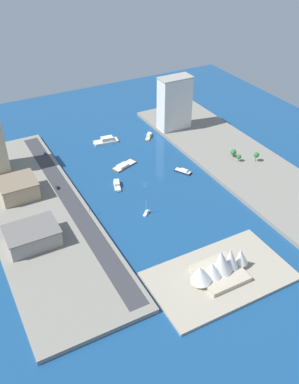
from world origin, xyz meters
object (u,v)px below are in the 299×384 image
at_px(barge_flat_brown, 124,166).
at_px(hotel_broad_white, 175,103).
at_px(ferry_white_commuter, 106,141).
at_px(opera_landmark, 219,267).
at_px(suv_black, 57,187).
at_px(patrol_launch_navy, 183,171).
at_px(carpark_squat_concrete, 32,236).
at_px(apartment_midrise_tan, 18,188).
at_px(traffic_light_waterfront, 89,207).
at_px(sailboat_small_white, 146,213).
at_px(hatchback_blue, 44,153).
at_px(water_taxi_orange, 149,136).
at_px(yacht_sleek_gray, 117,185).

bearing_deg(barge_flat_brown, hotel_broad_white, -151.98).
relative_size(ferry_white_commuter, opera_landmark, 0.59).
bearing_deg(hotel_broad_white, suv_black, 19.60).
height_order(patrol_launch_navy, carpark_squat_concrete, carpark_squat_concrete).
xyz_separation_m(patrol_launch_navy, hotel_broad_white, (-33.33, -71.31, 27.87)).
height_order(apartment_midrise_tan, traffic_light_waterfront, apartment_midrise_tan).
bearing_deg(sailboat_small_white, apartment_midrise_tan, -39.10).
xyz_separation_m(sailboat_small_white, hotel_broad_white, (-87.41, -107.24, 28.07)).
relative_size(apartment_midrise_tan, carpark_squat_concrete, 0.82).
bearing_deg(carpark_squat_concrete, hatchback_blue, -110.12).
distance_m(hotel_broad_white, hatchback_blue, 131.91).
bearing_deg(suv_black, hotel_broad_white, -160.40).
bearing_deg(apartment_midrise_tan, water_taxi_orange, -162.48).
height_order(carpark_squat_concrete, traffic_light_waterfront, carpark_squat_concrete).
distance_m(yacht_sleek_gray, patrol_launch_navy, 58.73).
bearing_deg(traffic_light_waterfront, suv_black, -74.86).
distance_m(yacht_sleek_gray, hatchback_blue, 82.37).
bearing_deg(sailboat_small_white, suv_black, -50.44).
bearing_deg(barge_flat_brown, water_taxi_orange, -139.74).
height_order(water_taxi_orange, ferry_white_commuter, ferry_white_commuter).
relative_size(traffic_light_waterfront, opera_landmark, 0.15).
bearing_deg(ferry_white_commuter, sailboat_small_white, 81.25).
relative_size(patrol_launch_navy, traffic_light_waterfront, 2.31).
xyz_separation_m(hotel_broad_white, opera_landmark, (79.11, 184.87, -19.15)).
xyz_separation_m(hotel_broad_white, hatchback_blue, (129.22, -9.04, -24.90)).
relative_size(carpark_squat_concrete, suv_black, 6.61).
relative_size(water_taxi_orange, hotel_broad_white, 0.29).
relative_size(patrol_launch_navy, suv_black, 2.88).
bearing_deg(yacht_sleek_gray, apartment_midrise_tan, -15.24).
distance_m(yacht_sleek_gray, carpark_squat_concrete, 88.03).
relative_size(water_taxi_orange, apartment_midrise_tan, 0.52).
distance_m(ferry_white_commuter, carpark_squat_concrete, 150.13).
bearing_deg(opera_landmark, patrol_launch_navy, -111.96).
height_order(water_taxi_orange, hatchback_blue, hatchback_blue).
relative_size(patrol_launch_navy, hotel_broad_white, 0.29).
relative_size(hotel_broad_white, traffic_light_waterfront, 7.94).
xyz_separation_m(ferry_white_commuter, carpark_squat_concrete, (100.62, 111.19, 7.18)).
height_order(ferry_white_commuter, hotel_broad_white, hotel_broad_white).
height_order(ferry_white_commuter, hatchback_blue, ferry_white_commuter).
bearing_deg(ferry_white_commuter, yacht_sleek_gray, 73.11).
bearing_deg(opera_landmark, ferry_white_commuter, -92.81).
height_order(apartment_midrise_tan, carpark_squat_concrete, apartment_midrise_tan).
relative_size(yacht_sleek_gray, water_taxi_orange, 1.10).
distance_m(sailboat_small_white, patrol_launch_navy, 64.93).
distance_m(water_taxi_orange, hotel_broad_white, 39.99).
bearing_deg(sailboat_small_white, carpark_squat_concrete, -2.92).
height_order(barge_flat_brown, water_taxi_orange, water_taxi_orange).
xyz_separation_m(water_taxi_orange, sailboat_small_white, (58.55, 105.93, -0.42)).
bearing_deg(water_taxi_orange, sailboat_small_white, 61.07).
bearing_deg(traffic_light_waterfront, hatchback_blue, -87.51).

